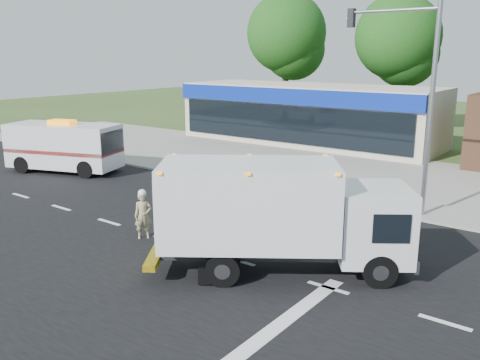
% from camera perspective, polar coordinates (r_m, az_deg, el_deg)
% --- Properties ---
extents(ground, '(120.00, 120.00, 0.00)m').
position_cam_1_polar(ground, '(15.43, -0.18, -9.11)').
color(ground, '#385123').
rests_on(ground, ground).
extents(road_asphalt, '(60.00, 14.00, 0.02)m').
position_cam_1_polar(road_asphalt, '(15.43, -0.18, -9.10)').
color(road_asphalt, black).
rests_on(road_asphalt, ground).
extents(sidewalk, '(60.00, 2.40, 0.12)m').
position_cam_1_polar(sidewalk, '(22.14, 12.78, -2.10)').
color(sidewalk, gray).
rests_on(sidewalk, ground).
extents(parking_apron, '(60.00, 9.00, 0.02)m').
position_cam_1_polar(parking_apron, '(27.39, 17.83, 0.53)').
color(parking_apron, gray).
rests_on(parking_apron, ground).
extents(lane_markings, '(55.20, 7.00, 0.01)m').
position_cam_1_polar(lane_markings, '(13.70, 0.92, -12.14)').
color(lane_markings, silver).
rests_on(lane_markings, road_asphalt).
extents(ems_box_truck, '(7.14, 5.95, 3.19)m').
position_cam_1_polar(ems_box_truck, '(14.13, 4.18, -3.41)').
color(ems_box_truck, black).
rests_on(ems_box_truck, ground).
extents(emergency_worker, '(0.66, 0.70, 1.71)m').
position_cam_1_polar(emergency_worker, '(17.30, -10.83, -3.81)').
color(emergency_worker, tan).
rests_on(emergency_worker, ground).
extents(ambulance_van, '(6.24, 4.09, 2.74)m').
position_cam_1_polar(ambulance_van, '(28.14, -18.91, 3.65)').
color(ambulance_van, silver).
rests_on(ambulance_van, ground).
extents(retail_strip_mall, '(18.00, 6.20, 4.00)m').
position_cam_1_polar(retail_strip_mall, '(36.07, 7.68, 7.39)').
color(retail_strip_mall, beige).
rests_on(retail_strip_mall, ground).
extents(traffic_signal_pole, '(3.51, 0.25, 8.00)m').
position_cam_1_polar(traffic_signal_pole, '(19.94, 19.05, 9.97)').
color(traffic_signal_pole, gray).
rests_on(traffic_signal_pole, ground).
extents(background_trees, '(36.77, 7.39, 12.10)m').
position_cam_1_polar(background_trees, '(40.60, 24.43, 14.62)').
color(background_trees, '#332114').
rests_on(background_trees, ground).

